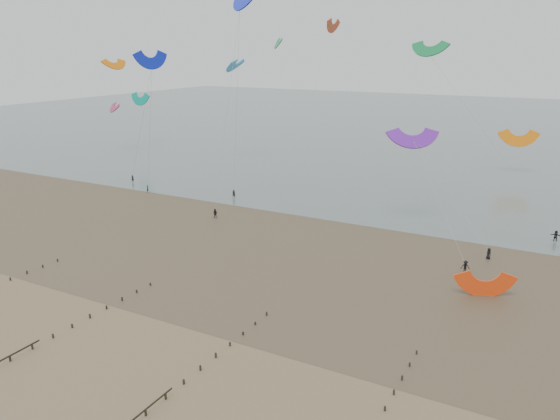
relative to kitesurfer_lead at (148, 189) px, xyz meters
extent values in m
plane|color=brown|center=(48.02, -49.91, -0.77)|extent=(500.00, 500.00, 0.00)
plane|color=#475654|center=(48.02, 150.09, -0.74)|extent=(500.00, 500.00, 0.00)
plane|color=#473A28|center=(48.02, -14.91, -0.76)|extent=(500.00, 500.00, 0.00)
ellipsoid|color=slate|center=(30.02, -27.91, -0.76)|extent=(23.60, 14.36, 0.01)
ellipsoid|color=slate|center=(60.02, -11.91, -0.76)|extent=(33.64, 18.32, 0.01)
ellipsoid|color=slate|center=(8.02, -9.91, -0.76)|extent=(26.95, 14.22, 0.01)
cube|color=black|center=(16.02, -45.80, -0.55)|extent=(0.16, 0.16, 0.54)
cube|color=black|center=(16.02, -43.17, -0.57)|extent=(0.16, 0.16, 0.51)
cube|color=black|center=(16.02, -40.54, -0.58)|extent=(0.16, 0.16, 0.48)
cube|color=black|center=(16.02, -37.91, -0.60)|extent=(0.16, 0.16, 0.45)
cube|color=black|center=(34.02, -58.96, -0.48)|extent=(0.16, 0.16, 0.68)
cube|color=black|center=(34.02, -56.33, -0.50)|extent=(0.16, 0.16, 0.65)
cube|color=black|center=(34.02, -53.70, -0.51)|extent=(0.16, 0.16, 0.62)
cube|color=black|center=(34.02, -51.07, -0.52)|extent=(0.16, 0.16, 0.59)
cube|color=black|center=(34.02, -48.43, -0.54)|extent=(0.16, 0.16, 0.57)
cube|color=black|center=(34.02, -45.80, -0.55)|extent=(0.16, 0.16, 0.54)
cube|color=black|center=(34.02, -43.17, -0.57)|extent=(0.16, 0.16, 0.51)
cube|color=black|center=(34.02, -40.54, -0.58)|extent=(0.16, 0.16, 0.48)
cube|color=black|center=(34.02, -37.91, -0.60)|extent=(0.16, 0.16, 0.45)
cube|color=black|center=(52.02, -58.96, -0.48)|extent=(0.16, 0.16, 0.68)
cube|color=black|center=(52.02, -56.33, -0.50)|extent=(0.16, 0.16, 0.65)
cube|color=black|center=(52.02, -53.70, -0.51)|extent=(0.16, 0.16, 0.62)
cube|color=black|center=(52.02, -51.07, -0.52)|extent=(0.16, 0.16, 0.59)
cube|color=black|center=(52.02, -48.43, -0.54)|extent=(0.16, 0.16, 0.57)
cube|color=black|center=(52.02, -45.80, -0.55)|extent=(0.16, 0.16, 0.54)
cube|color=black|center=(52.02, -43.17, -0.57)|extent=(0.16, 0.16, 0.51)
cube|color=black|center=(52.02, -40.54, -0.58)|extent=(0.16, 0.16, 0.48)
cube|color=black|center=(52.02, -37.91, -0.60)|extent=(0.16, 0.16, 0.45)
cube|color=black|center=(70.02, -48.43, -0.54)|extent=(0.16, 0.16, 0.57)
cube|color=black|center=(70.02, -45.80, -0.55)|extent=(0.16, 0.16, 0.54)
cube|color=black|center=(70.02, -43.17, -0.57)|extent=(0.16, 0.16, 0.51)
cube|color=black|center=(70.02, -40.54, -0.58)|extent=(0.16, 0.16, 0.48)
cube|color=black|center=(70.02, -37.91, -0.60)|extent=(0.16, 0.16, 0.45)
imported|color=black|center=(0.00, 0.00, 0.00)|extent=(0.67, 0.65, 1.54)
imported|color=black|center=(72.43, -6.07, 0.10)|extent=(1.00, 0.99, 1.75)
imported|color=black|center=(70.35, -13.37, 0.18)|extent=(1.38, 1.03, 1.89)
imported|color=black|center=(-9.92, 5.88, 0.09)|extent=(0.75, 0.67, 1.72)
imported|color=black|center=(80.94, 7.64, 0.13)|extent=(1.70, 0.61, 1.81)
imported|color=black|center=(24.12, -8.58, 0.11)|extent=(0.95, 0.80, 1.76)
imported|color=black|center=(19.15, 5.37, 0.11)|extent=(0.77, 0.68, 1.76)
camera|label=1|loc=(81.41, -88.78, 29.77)|focal=35.00mm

